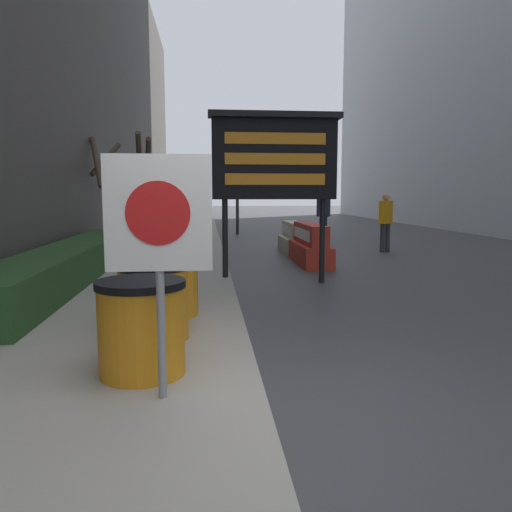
{
  "coord_description": "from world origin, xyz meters",
  "views": [
    {
      "loc": [
        -0.42,
        -3.15,
        1.59
      ],
      "look_at": [
        0.67,
        7.83,
        0.2
      ],
      "focal_mm": 35.0,
      "sensor_mm": 36.0,
      "label": 1
    }
  ],
  "objects_px": {
    "barrel_drum_middle": "(154,301)",
    "message_board": "(275,158)",
    "jersey_barrier_red_striped": "(310,246)",
    "traffic_cone_mid": "(311,239)",
    "warning_sign": "(159,229)",
    "pedestrian_worker": "(323,211)",
    "pedestrian_passerby": "(386,217)",
    "traffic_cone_near": "(315,240)",
    "traffic_light_near_curb": "(237,151)",
    "barrel_drum_foreground": "(142,327)",
    "jersey_barrier_cream": "(294,239)",
    "barrel_drum_back": "(169,283)"
  },
  "relations": [
    {
      "from": "barrel_drum_middle",
      "to": "jersey_barrier_cream",
      "type": "xyz_separation_m",
      "value": [
        2.87,
        8.24,
        -0.15
      ]
    },
    {
      "from": "barrel_drum_foreground",
      "to": "jersey_barrier_cream",
      "type": "xyz_separation_m",
      "value": [
        2.86,
        9.24,
        -0.15
      ]
    },
    {
      "from": "message_board",
      "to": "barrel_drum_middle",
      "type": "bearing_deg",
      "value": -115.18
    },
    {
      "from": "warning_sign",
      "to": "traffic_cone_mid",
      "type": "relative_size",
      "value": 2.82
    },
    {
      "from": "jersey_barrier_cream",
      "to": "traffic_cone_mid",
      "type": "distance_m",
      "value": 0.97
    },
    {
      "from": "warning_sign",
      "to": "message_board",
      "type": "relative_size",
      "value": 0.58
    },
    {
      "from": "warning_sign",
      "to": "traffic_light_near_curb",
      "type": "height_order",
      "value": "traffic_light_near_curb"
    },
    {
      "from": "jersey_barrier_red_striped",
      "to": "traffic_cone_mid",
      "type": "bearing_deg",
      "value": 77.63
    },
    {
      "from": "message_board",
      "to": "pedestrian_worker",
      "type": "xyz_separation_m",
      "value": [
        2.86,
        8.39,
        -1.22
      ]
    },
    {
      "from": "traffic_light_near_curb",
      "to": "pedestrian_passerby",
      "type": "distance_m",
      "value": 7.48
    },
    {
      "from": "barrel_drum_back",
      "to": "pedestrian_worker",
      "type": "bearing_deg",
      "value": 67.83
    },
    {
      "from": "message_board",
      "to": "traffic_cone_mid",
      "type": "height_order",
      "value": "message_board"
    },
    {
      "from": "warning_sign",
      "to": "jersey_barrier_cream",
      "type": "relative_size",
      "value": 1.04
    },
    {
      "from": "barrel_drum_middle",
      "to": "barrel_drum_back",
      "type": "relative_size",
      "value": 1.0
    },
    {
      "from": "barrel_drum_back",
      "to": "traffic_cone_mid",
      "type": "distance_m",
      "value": 8.68
    },
    {
      "from": "warning_sign",
      "to": "traffic_cone_near",
      "type": "distance_m",
      "value": 10.73
    },
    {
      "from": "traffic_cone_near",
      "to": "message_board",
      "type": "bearing_deg",
      "value": -110.08
    },
    {
      "from": "barrel_drum_back",
      "to": "warning_sign",
      "type": "distance_m",
      "value": 2.65
    },
    {
      "from": "pedestrian_worker",
      "to": "pedestrian_passerby",
      "type": "xyz_separation_m",
      "value": [
        0.8,
        -3.91,
        -0.02
      ]
    },
    {
      "from": "warning_sign",
      "to": "barrel_drum_foreground",
      "type": "bearing_deg",
      "value": 111.28
    },
    {
      "from": "traffic_light_near_curb",
      "to": "traffic_cone_mid",
      "type": "bearing_deg",
      "value": -71.46
    },
    {
      "from": "warning_sign",
      "to": "barrel_drum_middle",
      "type": "bearing_deg",
      "value": 97.87
    },
    {
      "from": "barrel_drum_middle",
      "to": "message_board",
      "type": "xyz_separation_m",
      "value": [
        1.72,
        3.65,
        1.67
      ]
    },
    {
      "from": "barrel_drum_foreground",
      "to": "pedestrian_worker",
      "type": "xyz_separation_m",
      "value": [
        4.58,
        13.04,
        0.45
      ]
    },
    {
      "from": "pedestrian_worker",
      "to": "pedestrian_passerby",
      "type": "height_order",
      "value": "pedestrian_worker"
    },
    {
      "from": "jersey_barrier_red_striped",
      "to": "traffic_light_near_curb",
      "type": "xyz_separation_m",
      "value": [
        -1.14,
        8.19,
        2.79
      ]
    },
    {
      "from": "traffic_cone_near",
      "to": "traffic_light_near_curb",
      "type": "xyz_separation_m",
      "value": [
        -1.8,
        5.64,
        2.89
      ]
    },
    {
      "from": "traffic_light_near_curb",
      "to": "pedestrian_worker",
      "type": "distance_m",
      "value": 4.25
    },
    {
      "from": "jersey_barrier_red_striped",
      "to": "traffic_cone_mid",
      "type": "xyz_separation_m",
      "value": [
        0.64,
        2.9,
        -0.1
      ]
    },
    {
      "from": "barrel_drum_foreground",
      "to": "pedestrian_worker",
      "type": "height_order",
      "value": "pedestrian_worker"
    },
    {
      "from": "jersey_barrier_cream",
      "to": "traffic_cone_near",
      "type": "distance_m",
      "value": 0.77
    },
    {
      "from": "message_board",
      "to": "traffic_cone_mid",
      "type": "xyz_separation_m",
      "value": [
        1.79,
        5.32,
        -1.89
      ]
    },
    {
      "from": "traffic_cone_near",
      "to": "pedestrian_worker",
      "type": "distance_m",
      "value": 3.64
    },
    {
      "from": "barrel_drum_foreground",
      "to": "jersey_barrier_cream",
      "type": "distance_m",
      "value": 9.68
    },
    {
      "from": "barrel_drum_middle",
      "to": "traffic_light_near_curb",
      "type": "xyz_separation_m",
      "value": [
        1.73,
        14.27,
        2.68
      ]
    },
    {
      "from": "traffic_cone_mid",
      "to": "pedestrian_worker",
      "type": "height_order",
      "value": "pedestrian_worker"
    },
    {
      "from": "jersey_barrier_red_striped",
      "to": "barrel_drum_back",
      "type": "bearing_deg",
      "value": -118.8
    },
    {
      "from": "traffic_light_near_curb",
      "to": "jersey_barrier_cream",
      "type": "bearing_deg",
      "value": -79.28
    },
    {
      "from": "jersey_barrier_red_striped",
      "to": "traffic_cone_near",
      "type": "xyz_separation_m",
      "value": [
        0.66,
        2.55,
        -0.1
      ]
    },
    {
      "from": "jersey_barrier_red_striped",
      "to": "barrel_drum_foreground",
      "type": "bearing_deg",
      "value": -112.06
    },
    {
      "from": "barrel_drum_foreground",
      "to": "traffic_cone_mid",
      "type": "height_order",
      "value": "barrel_drum_foreground"
    },
    {
      "from": "pedestrian_worker",
      "to": "traffic_light_near_curb",
      "type": "bearing_deg",
      "value": 169.7
    },
    {
      "from": "barrel_drum_middle",
      "to": "pedestrian_passerby",
      "type": "distance_m",
      "value": 9.76
    },
    {
      "from": "jersey_barrier_red_striped",
      "to": "jersey_barrier_cream",
      "type": "relative_size",
      "value": 1.31
    },
    {
      "from": "traffic_light_near_curb",
      "to": "pedestrian_passerby",
      "type": "height_order",
      "value": "traffic_light_near_curb"
    },
    {
      "from": "barrel_drum_foreground",
      "to": "jersey_barrier_red_striped",
      "type": "xyz_separation_m",
      "value": [
        2.86,
        7.07,
        -0.12
      ]
    },
    {
      "from": "jersey_barrier_cream",
      "to": "traffic_light_near_curb",
      "type": "bearing_deg",
      "value": 100.72
    },
    {
      "from": "traffic_cone_near",
      "to": "traffic_cone_mid",
      "type": "xyz_separation_m",
      "value": [
        -0.03,
        0.35,
        -0.0
      ]
    },
    {
      "from": "warning_sign",
      "to": "pedestrian_worker",
      "type": "height_order",
      "value": "warning_sign"
    },
    {
      "from": "jersey_barrier_cream",
      "to": "pedestrian_worker",
      "type": "height_order",
      "value": "pedestrian_worker"
    }
  ]
}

